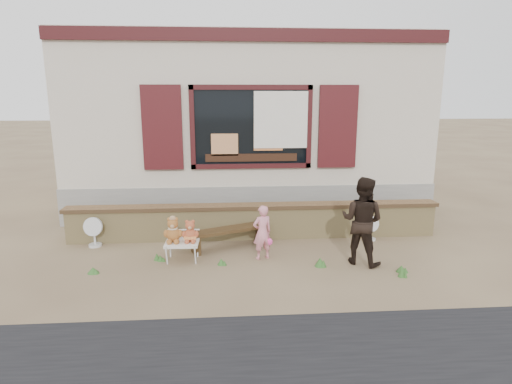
{
  "coord_description": "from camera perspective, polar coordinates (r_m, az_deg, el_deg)",
  "views": [
    {
      "loc": [
        -0.54,
        -6.85,
        2.72
      ],
      "look_at": [
        0.0,
        0.6,
        1.0
      ],
      "focal_mm": 30.0,
      "sensor_mm": 36.0,
      "label": 1
    }
  ],
  "objects": [
    {
      "name": "bench",
      "position": [
        7.72,
        -3.56,
        -5.54
      ],
      "size": [
        1.46,
        0.85,
        0.37
      ],
      "rotation": [
        0.0,
        0.0,
        0.4
      ],
      "color": "#372613",
      "rests_on": "ground"
    },
    {
      "name": "teddy_bear_left",
      "position": [
        7.18,
        -11.0,
        -4.89
      ],
      "size": [
        0.32,
        0.28,
        0.42
      ],
      "primitive_type": null,
      "rotation": [
        0.0,
        0.0,
        -0.03
      ],
      "color": "brown",
      "rests_on": "folding_chair"
    },
    {
      "name": "grass_tufts",
      "position": [
        6.91,
        1.14,
        -9.66
      ],
      "size": [
        4.97,
        1.05,
        0.16
      ],
      "color": "#346327",
      "rests_on": "ground"
    },
    {
      "name": "adult",
      "position": [
        7.12,
        13.95,
        -3.74
      ],
      "size": [
        0.89,
        0.86,
        1.44
      ],
      "primitive_type": "imported",
      "rotation": [
        0.0,
        0.0,
        2.5
      ],
      "color": "black",
      "rests_on": "ground"
    },
    {
      "name": "ground",
      "position": [
        7.39,
        0.34,
        -8.63
      ],
      "size": [
        80.0,
        80.0,
        0.0
      ],
      "primitive_type": "plane",
      "color": "brown",
      "rests_on": "ground"
    },
    {
      "name": "fan_right",
      "position": [
        8.41,
        15.07,
        -4.65
      ],
      "size": [
        0.31,
        0.2,
        0.48
      ],
      "rotation": [
        0.0,
        0.0,
        0.37
      ],
      "color": "silver",
      "rests_on": "ground"
    },
    {
      "name": "fan_left",
      "position": [
        8.32,
        -20.77,
        -4.97
      ],
      "size": [
        0.35,
        0.23,
        0.56
      ],
      "rotation": [
        0.0,
        0.0,
        -0.1
      ],
      "color": "silver",
      "rests_on": "ground"
    },
    {
      "name": "shopfront",
      "position": [
        11.38,
        -1.43,
        9.32
      ],
      "size": [
        8.04,
        5.13,
        4.0
      ],
      "color": "#A69986",
      "rests_on": "ground"
    },
    {
      "name": "brick_wall",
      "position": [
        8.22,
        -0.2,
        -3.86
      ],
      "size": [
        7.1,
        0.36,
        0.67
      ],
      "color": "tan",
      "rests_on": "ground"
    },
    {
      "name": "teddy_bear_right",
      "position": [
        7.15,
        -8.76,
        -5.08
      ],
      "size": [
        0.28,
        0.25,
        0.38
      ],
      "primitive_type": null,
      "rotation": [
        0.0,
        0.0,
        -0.03
      ],
      "color": "#974629",
      "rests_on": "folding_chair"
    },
    {
      "name": "folding_chair",
      "position": [
        7.24,
        -9.81,
        -6.73
      ],
      "size": [
        0.56,
        0.5,
        0.33
      ],
      "rotation": [
        0.0,
        0.0,
        -0.03
      ],
      "color": "silver",
      "rests_on": "ground"
    },
    {
      "name": "child",
      "position": [
        7.16,
        0.84,
        -5.4
      ],
      "size": [
        0.39,
        0.33,
        0.93
      ],
      "primitive_type": "imported",
      "rotation": [
        0.0,
        0.0,
        3.51
      ],
      "color": "pink",
      "rests_on": "ground"
    }
  ]
}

